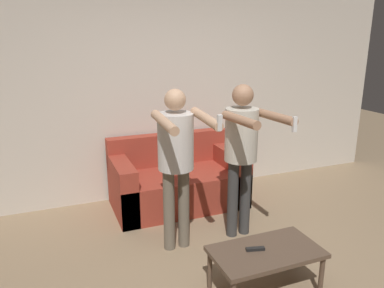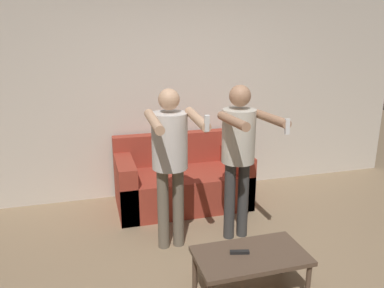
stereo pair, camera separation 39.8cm
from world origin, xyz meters
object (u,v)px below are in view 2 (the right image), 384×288
Objects in this scene: coffee_table at (251,258)px; remote_on_table at (240,252)px; person_standing_right at (239,146)px; couch at (181,181)px; person_standing_left at (170,151)px.

coffee_table is 5.66× the size of remote_on_table.
remote_on_table is (-0.33, -0.85, -0.60)m from person_standing_right.
couch is 1.23m from person_standing_left.
coffee_table is (0.43, -0.88, -0.65)m from person_standing_left.
person_standing_right is (0.68, -0.00, 0.00)m from person_standing_left.
coffee_table is at bearing -87.08° from couch.
person_standing_left is 0.99× the size of person_standing_right.
person_standing_right is at bearing 68.73° from remote_on_table.
coffee_table is at bearing -63.76° from person_standing_left.
person_standing_left is 1.18m from coffee_table.
couch is at bearing 90.33° from remote_on_table.
person_standing_right reaches higher than coffee_table.
couch reaches higher than coffee_table.
couch is 1.84m from coffee_table.
couch is at bearing 109.53° from person_standing_right.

